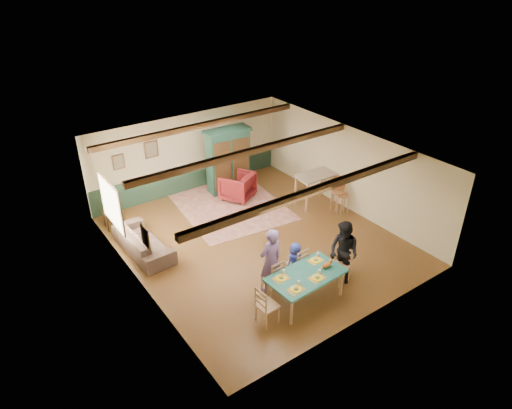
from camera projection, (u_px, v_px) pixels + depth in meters
floor at (257, 240)px, 13.17m from camera, size 8.00×8.00×0.00m
wall_back at (188, 153)px, 15.36m from camera, size 7.00×0.02×2.70m
wall_left at (136, 240)px, 10.74m from camera, size 0.02×8.00×2.70m
wall_right at (348, 169)px, 14.27m from camera, size 0.02×8.00×2.70m
ceiling at (257, 154)px, 11.85m from camera, size 7.00×8.00×0.02m
wainscot_back at (190, 177)px, 15.79m from camera, size 6.95×0.03×0.90m
ceiling_beam_front at (316, 190)px, 10.25m from camera, size 6.95×0.16×0.16m
ceiling_beam_mid at (248, 152)px, 12.18m from camera, size 6.95×0.16×0.16m
ceiling_beam_back at (201, 125)px, 14.04m from camera, size 6.95×0.16×0.16m
window_left at (111, 204)px, 11.87m from camera, size 0.06×1.60×1.30m
picture_left_wall at (145, 237)px, 10.14m from camera, size 0.04×0.42×0.52m
picture_back_a at (151, 149)px, 14.47m from camera, size 0.45×0.04×0.55m
picture_back_b at (118, 162)px, 13.99m from camera, size 0.38×0.04×0.48m
dining_table at (305, 287)px, 10.73m from camera, size 1.87×1.10×0.76m
dining_chair_far_left at (272, 276)px, 10.96m from camera, size 0.45×0.47×0.96m
dining_chair_far_right at (297, 263)px, 11.40m from camera, size 0.45×0.47×0.96m
dining_chair_end_left at (267, 305)px, 10.06m from camera, size 0.47×0.45×0.96m
dining_chair_end_right at (340, 266)px, 11.31m from camera, size 0.47×0.45×0.96m
person_man at (271, 261)px, 10.83m from camera, size 0.66×0.45×1.74m
person_woman at (344, 252)px, 11.19m from camera, size 0.67×0.84×1.67m
person_child at (295, 261)px, 11.44m from camera, size 0.51×0.35×1.01m
cat at (326, 265)px, 10.74m from camera, size 0.37×0.16×0.18m
place_setting_near_left at (296, 288)px, 10.05m from camera, size 0.42×0.32×0.11m
place_setting_near_center at (317, 276)px, 10.40m from camera, size 0.42×0.32×0.11m
place_setting_far_left at (281, 277)px, 10.40m from camera, size 0.42×0.32×0.11m
place_setting_far_right at (316, 259)px, 11.00m from camera, size 0.42×0.32×0.11m
area_rug at (231, 206)px, 14.93m from camera, size 3.51×4.02×0.01m
armoire at (228, 160)px, 15.44m from camera, size 1.61×0.73×2.21m
armchair at (237, 186)px, 15.20m from camera, size 1.34×1.35×0.91m
sofa at (143, 242)px, 12.52m from camera, size 0.98×2.30×0.66m
end_table at (112, 219)px, 13.65m from camera, size 0.48×0.48×0.56m
table_lamp at (109, 204)px, 13.39m from camera, size 0.32×0.32×0.51m
counter_table at (315, 189)px, 14.83m from camera, size 1.30×0.78×1.06m
bar_stool_left at (338, 196)px, 14.37m from camera, size 0.41×0.45×1.13m
bar_stool_right at (343, 198)px, 14.33m from camera, size 0.39×0.43×1.01m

